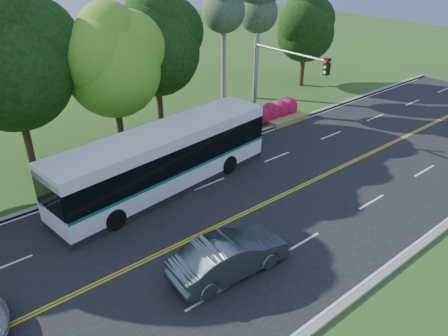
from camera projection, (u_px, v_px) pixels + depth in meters
ground at (258, 207)px, 22.75m from camera, size 120.00×120.00×0.00m
road at (258, 207)px, 22.74m from camera, size 60.00×14.00×0.02m
curb_north at (180, 159)px, 27.59m from camera, size 60.00×0.30×0.15m
curb_south at (379, 279)px, 17.84m from camera, size 60.00×0.30×0.15m
grass_verge at (164, 150)px, 28.87m from camera, size 60.00×4.00×0.10m
lane_markings at (257, 207)px, 22.69m from camera, size 57.60×13.82×0.00m
tree_row at (51, 51)px, 24.99m from camera, size 44.70×9.10×13.84m
bougainvillea_hedge at (253, 119)px, 32.03m from camera, size 9.50×2.25×1.50m
traffic_signal at (276, 75)px, 27.93m from camera, size 0.42×6.10×7.00m
transit_bus at (165, 160)px, 23.71m from camera, size 13.43×4.36×3.45m
sedan at (230, 256)px, 17.90m from camera, size 5.30×2.18×1.71m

